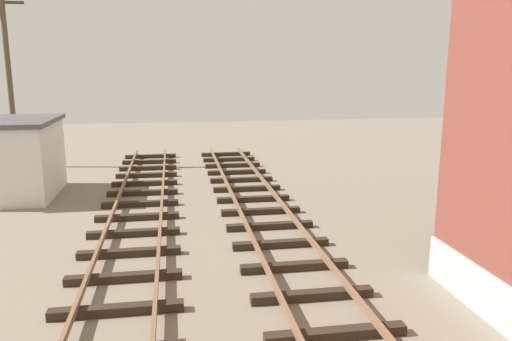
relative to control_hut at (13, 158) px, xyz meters
name	(u,v)px	position (x,y,z in m)	size (l,w,h in m)	color
control_hut	(13,158)	(0.00, 0.00, 0.00)	(3.00, 3.80, 2.76)	silver
utility_pole_far	(9,78)	(-1.49, 5.58, 2.63)	(1.80, 0.24, 7.65)	brown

